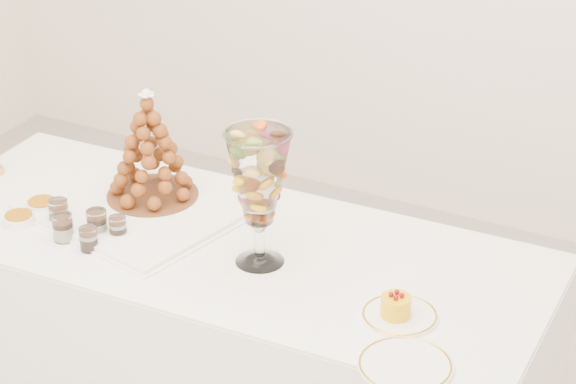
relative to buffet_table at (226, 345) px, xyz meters
The scene contains 14 objects.
buffet_table is the anchor object (origin of this frame).
lace_tray 0.49m from the buffet_table, behind, with size 0.58×0.43×0.02m, color white.
macaron_vase 0.62m from the buffet_table, 16.91° to the right, with size 0.17×0.17×0.38m.
cake_plate 0.69m from the buffet_table, 11.21° to the right, with size 0.19×0.19×0.01m, color white.
spare_plate 0.82m from the buffet_table, 24.12° to the right, with size 0.23×0.23×0.01m, color white.
verrine_a 0.62m from the buffet_table, 164.13° to the right, with size 0.06×0.06×0.08m, color white.
verrine_b 0.53m from the buffet_table, 158.10° to the right, with size 0.06×0.06×0.08m, color white.
verrine_c 0.49m from the buffet_table, 156.29° to the right, with size 0.05×0.05×0.07m, color white.
verrine_d 0.59m from the buffet_table, 153.73° to the right, with size 0.06×0.06×0.08m, color white.
verrine_e 0.53m from the buffet_table, 145.57° to the right, with size 0.05×0.05×0.07m, color white.
ramekin_back 0.68m from the buffet_table, behind, with size 0.09×0.09×0.03m, color white.
ramekin_front 0.70m from the buffet_table, 162.01° to the right, with size 0.09×0.09×0.03m, color white.
croquembouche 0.63m from the buffet_table, 160.55° to the left, with size 0.27×0.27×0.34m.
mousse_cake 0.70m from the buffet_table, 12.22° to the right, with size 0.08×0.08×0.07m.
Camera 1 is at (1.30, -2.00, 2.29)m, focal length 70.00 mm.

